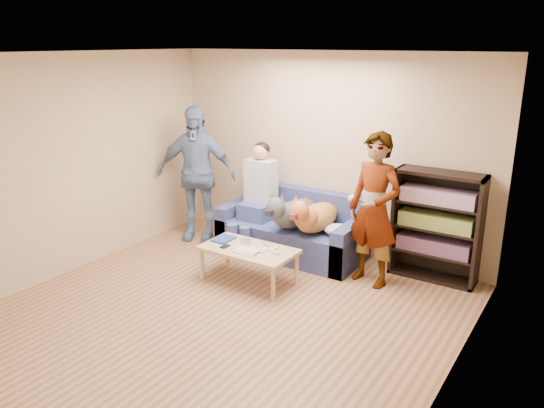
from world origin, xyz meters
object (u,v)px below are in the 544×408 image
Objects in this scene: sofa at (293,232)px; person_seated at (257,193)px; camera_silver at (246,241)px; dog_tan at (314,217)px; bookshelf at (437,224)px; person_standing_right at (374,210)px; coffee_table at (249,252)px; notebook_blue at (224,239)px; person_standing_left at (196,174)px; dog_gray at (292,213)px.

person_seated reaches higher than sofa.
dog_tan is (0.50, 0.75, 0.18)m from camera_silver.
person_standing_right is at bearing -137.51° from bookshelf.
camera_silver is at bearing -123.39° from dog_tan.
dog_tan is at bearing 66.67° from coffee_table.
coffee_table is (0.40, -0.05, -0.06)m from notebook_blue.
person_seated is at bearing -16.39° from person_standing_left.
bookshelf reaches higher than coffee_table.
coffee_table is at bearing -45.00° from camera_silver.
person_seated is (-0.12, 0.88, 0.34)m from notebook_blue.
person_standing_left is 17.14× the size of camera_silver.
notebook_blue is 0.20× the size of bookshelf.
person_standing_left is 1.28× the size of person_seated.
person_standing_left reaches higher than dog_gray.
dog_tan is (1.83, 0.07, -0.32)m from person_standing_left.
camera_silver is at bearing -95.57° from sofa.
dog_gray reaches higher than coffee_table.
camera_silver is 0.92m from dog_tan.
dog_tan is at bearing -3.37° from person_seated.
person_standing_right is 1.21× the size of person_seated.
dog_gray is at bearing -172.36° from person_standing_right.
person_standing_right is at bearing 24.08° from notebook_blue.
camera_silver is 0.10× the size of dog_tan.
person_standing_right is 1.51m from coffee_table.
person_seated is (0.94, 0.13, -0.17)m from person_standing_left.
person_standing_left is 1.86m from dog_tan.
person_standing_left is 1.75m from coffee_table.
person_standing_right is at bearing -13.17° from sofa.
dog_gray is at bearing 59.74° from notebook_blue.
coffee_table is at bearing -94.91° from dog_gray.
sofa is 1.46× the size of bookshelf.
coffee_table is at bearing -143.99° from bookshelf.
dog_tan reaches higher than camera_silver.
dog_tan is 1.45m from bookshelf.
dog_gray reaches higher than notebook_blue.
person_standing_right is 2.66m from person_standing_left.
sofa is at bearing 156.17° from dog_tan.
bookshelf is (3.22, 0.49, -0.26)m from person_standing_left.
person_seated reaches higher than bookshelf.
dog_tan is at bearing 56.61° from camera_silver.
notebook_blue is 0.23× the size of dog_tan.
camera_silver is (0.28, 0.07, 0.01)m from notebook_blue.
sofa is (-1.23, 0.29, -0.60)m from person_standing_right.
person_standing_right is 1.73m from person_seated.
notebook_blue is 2.36× the size of camera_silver.
coffee_table is (1.45, -0.80, -0.57)m from person_standing_left.
camera_silver is 0.96m from person_seated.
dog_tan reaches higher than sofa.
person_seated is at bearing 116.25° from camera_silver.
camera_silver is (-1.32, -0.65, -0.44)m from person_standing_right.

